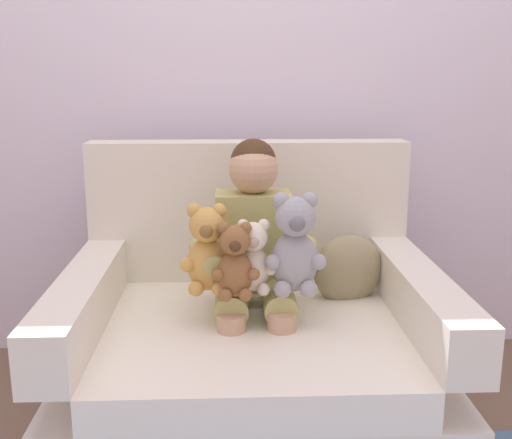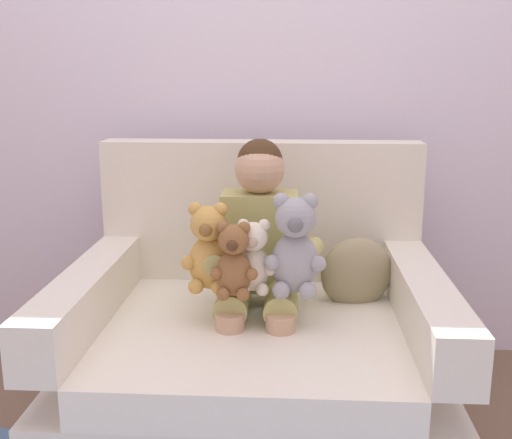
% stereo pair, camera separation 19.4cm
% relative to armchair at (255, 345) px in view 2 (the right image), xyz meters
% --- Properties ---
extents(ground_plane, '(8.00, 8.00, 0.00)m').
position_rel_armchair_xyz_m(ground_plane, '(0.00, -0.05, -0.28)').
color(ground_plane, brown).
extents(back_wall, '(6.00, 0.10, 2.60)m').
position_rel_armchair_xyz_m(back_wall, '(0.00, 0.68, 1.02)').
color(back_wall, silver).
rests_on(back_wall, ground).
extents(armchair, '(1.23, 1.04, 0.95)m').
position_rel_armchair_xyz_m(armchair, '(0.00, 0.00, 0.00)').
color(armchair, silver).
rests_on(armchair, ground).
extents(seated_child, '(0.45, 0.39, 0.82)m').
position_rel_armchair_xyz_m(seated_child, '(0.01, 0.04, 0.33)').
color(seated_child, tan).
rests_on(seated_child, armchair).
extents(plush_cream, '(0.14, 0.12, 0.24)m').
position_rel_armchair_xyz_m(plush_cream, '(0.00, -0.10, 0.34)').
color(plush_cream, silver).
rests_on(plush_cream, armchair).
extents(plush_grey, '(0.19, 0.16, 0.33)m').
position_rel_armchair_xyz_m(plush_grey, '(0.13, -0.10, 0.38)').
color(plush_grey, '#9E9EA3').
rests_on(plush_grey, armchair).
extents(plush_brown, '(0.14, 0.12, 0.24)m').
position_rel_armchair_xyz_m(plush_brown, '(-0.06, -0.14, 0.34)').
color(plush_brown, brown).
rests_on(plush_brown, armchair).
extents(plush_honey, '(0.17, 0.14, 0.29)m').
position_rel_armchair_xyz_m(plush_honey, '(-0.14, -0.08, 0.36)').
color(plush_honey, gold).
rests_on(plush_honey, armchair).
extents(throw_pillow, '(0.28, 0.17, 0.26)m').
position_rel_armchair_xyz_m(throw_pillow, '(0.35, 0.14, 0.22)').
color(throw_pillow, '#998C66').
rests_on(throw_pillow, armchair).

